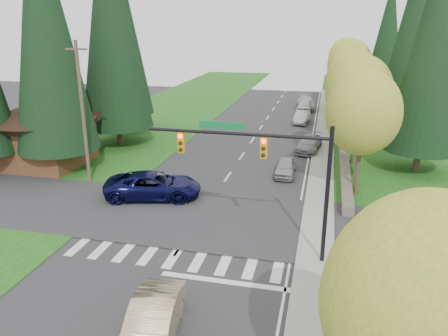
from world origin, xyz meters
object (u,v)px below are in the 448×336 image
(sedan_champagne, at_px, (152,323))
(parked_car_a, at_px, (286,167))
(parked_car_b, at_px, (309,144))
(parked_car_e, at_px, (306,103))
(suv_navy, at_px, (153,185))
(parked_car_c, at_px, (302,117))
(parked_car_d, at_px, (305,105))

(sedan_champagne, bearing_deg, parked_car_a, 73.68)
(sedan_champagne, relative_size, parked_car_b, 1.01)
(sedan_champagne, xyz_separation_m, parked_car_e, (2.90, 46.83, 0.01))
(suv_navy, relative_size, parked_car_a, 1.67)
(parked_car_a, bearing_deg, suv_navy, -141.72)
(parked_car_e, bearing_deg, sedan_champagne, -100.55)
(suv_navy, height_order, parked_car_c, suv_navy)
(sedan_champagne, bearing_deg, parked_car_b, 72.97)
(parked_car_e, bearing_deg, suv_navy, -110.37)
(sedan_champagne, height_order, parked_car_e, parked_car_e)
(parked_car_b, xyz_separation_m, parked_car_c, (-1.40, 11.31, 0.00))
(parked_car_d, bearing_deg, suv_navy, -98.73)
(sedan_champagne, height_order, parked_car_c, sedan_champagne)
(parked_car_b, bearing_deg, parked_car_c, 104.28)
(parked_car_e, bearing_deg, parked_car_d, -97.01)
(parked_car_c, height_order, parked_car_e, parked_car_e)
(parked_car_a, distance_m, parked_car_c, 18.41)
(parked_car_a, xyz_separation_m, parked_car_c, (0.00, 18.41, 0.04))
(suv_navy, xyz_separation_m, parked_car_d, (8.07, 32.29, -0.10))
(sedan_champagne, xyz_separation_m, suv_navy, (-5.17, 12.86, 0.09))
(sedan_champagne, xyz_separation_m, parked_car_a, (2.90, 19.39, -0.14))
(parked_car_b, relative_size, parked_car_e, 0.86)
(parked_car_c, bearing_deg, parked_car_d, 94.70)
(sedan_champagne, distance_m, parked_car_b, 26.84)
(parked_car_c, height_order, parked_car_d, parked_car_d)
(sedan_champagne, relative_size, parked_car_e, 0.87)
(suv_navy, height_order, parked_car_e, suv_navy)
(parked_car_c, bearing_deg, parked_car_a, -85.30)
(parked_car_d, bearing_deg, parked_car_c, -84.71)
(sedan_champagne, relative_size, suv_navy, 0.76)
(parked_car_c, xyz_separation_m, parked_car_d, (0.00, 7.35, 0.09))
(parked_car_b, height_order, parked_car_e, parked_car_e)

